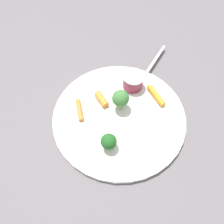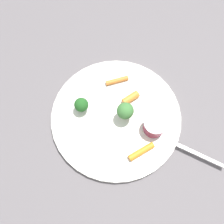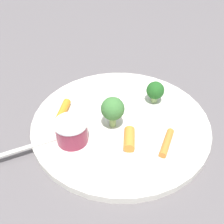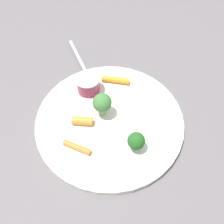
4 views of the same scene
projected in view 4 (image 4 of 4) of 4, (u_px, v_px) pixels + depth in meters
The scene contains 9 objects.
ground_plane at pixel (110, 122), 0.48m from camera, with size 2.40×2.40×0.00m, color #5C5659.
plate at pixel (110, 121), 0.47m from camera, with size 0.28×0.28×0.01m, color silver.
sauce_cup at pixel (88, 84), 0.50m from camera, with size 0.05×0.05×0.04m.
broccoli_floret_0 at pixel (136, 141), 0.42m from camera, with size 0.03×0.03×0.04m.
broccoli_floret_1 at pixel (102, 103), 0.45m from camera, with size 0.04×0.04×0.05m.
carrot_stick_0 at pixel (117, 80), 0.52m from camera, with size 0.01×0.01×0.06m, color orange.
carrot_stick_1 at pixel (77, 147), 0.43m from camera, with size 0.01×0.01×0.05m, color orange.
carrot_stick_2 at pixel (82, 121), 0.46m from camera, with size 0.02×0.02×0.04m, color orange.
fork at pixel (83, 66), 0.55m from camera, with size 0.10×0.16×0.00m.
Camera 4 is at (0.04, -0.26, 0.40)m, focal length 39.24 mm.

